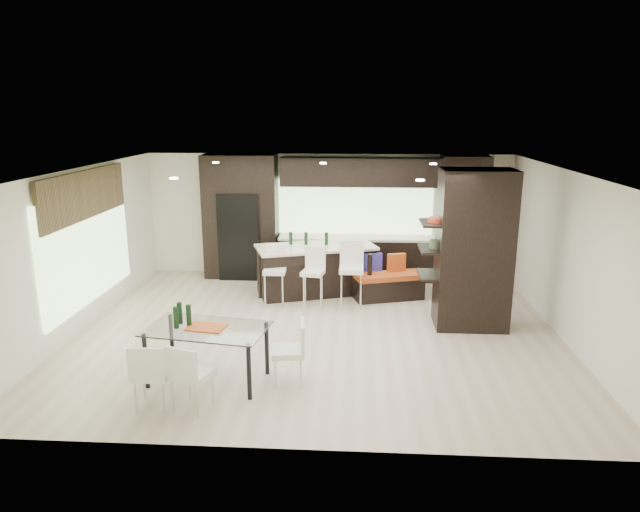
# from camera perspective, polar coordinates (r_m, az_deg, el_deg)

# --- Properties ---
(ground) EXTENTS (8.00, 8.00, 0.00)m
(ground) POSITION_cam_1_polar(r_m,az_deg,el_deg) (9.75, -0.22, -7.44)
(ground) COLOR beige
(ground) RESTS_ON ground
(back_wall) EXTENTS (8.00, 0.02, 2.70)m
(back_wall) POSITION_cam_1_polar(r_m,az_deg,el_deg) (12.75, 0.82, 4.12)
(back_wall) COLOR white
(back_wall) RESTS_ON ground
(left_wall) EXTENTS (0.02, 7.00, 2.70)m
(left_wall) POSITION_cam_1_polar(r_m,az_deg,el_deg) (10.39, -22.83, 0.59)
(left_wall) COLOR white
(left_wall) RESTS_ON ground
(right_wall) EXTENTS (0.02, 7.00, 2.70)m
(right_wall) POSITION_cam_1_polar(r_m,az_deg,el_deg) (9.91, 23.51, -0.11)
(right_wall) COLOR white
(right_wall) RESTS_ON ground
(ceiling) EXTENTS (8.00, 7.00, 0.02)m
(ceiling) POSITION_cam_1_polar(r_m,az_deg,el_deg) (9.09, -0.24, 8.54)
(ceiling) COLOR white
(ceiling) RESTS_ON ground
(window_left) EXTENTS (0.04, 3.20, 1.90)m
(window_left) POSITION_cam_1_polar(r_m,az_deg,el_deg) (10.54, -22.16, 0.85)
(window_left) COLOR #B2D199
(window_left) RESTS_ON left_wall
(window_back) EXTENTS (3.40, 0.04, 1.20)m
(window_back) POSITION_cam_1_polar(r_m,az_deg,el_deg) (12.66, 3.54, 4.94)
(window_back) COLOR #B2D199
(window_back) RESTS_ON back_wall
(stone_accent) EXTENTS (0.08, 3.00, 0.80)m
(stone_accent) POSITION_cam_1_polar(r_m,az_deg,el_deg) (10.37, -22.48, 5.68)
(stone_accent) COLOR brown
(stone_accent) RESTS_ON left_wall
(ceiling_spots) EXTENTS (4.00, 3.00, 0.02)m
(ceiling_spots) POSITION_cam_1_polar(r_m,az_deg,el_deg) (9.35, -0.14, 8.58)
(ceiling_spots) COLOR white
(ceiling_spots) RESTS_ON ceiling
(back_cabinetry) EXTENTS (6.80, 0.68, 2.70)m
(back_cabinetry) POSITION_cam_1_polar(r_m,az_deg,el_deg) (12.41, 3.06, 3.82)
(back_cabinetry) COLOR black
(back_cabinetry) RESTS_ON ground
(refrigerator) EXTENTS (0.90, 0.68, 1.90)m
(refrigerator) POSITION_cam_1_polar(r_m,az_deg,el_deg) (12.69, -7.88, 2.10)
(refrigerator) COLOR black
(refrigerator) RESTS_ON ground
(partition_column) EXTENTS (1.20, 0.80, 2.70)m
(partition_column) POSITION_cam_1_polar(r_m,az_deg,el_deg) (9.90, 15.12, 0.60)
(partition_column) COLOR black
(partition_column) RESTS_ON ground
(kitchen_island) EXTENTS (2.56, 1.71, 0.98)m
(kitchen_island) POSITION_cam_1_polar(r_m,az_deg,el_deg) (11.55, -0.41, -1.34)
(kitchen_island) COLOR black
(kitchen_island) RESTS_ON ground
(stool_left) EXTENTS (0.42, 0.42, 0.93)m
(stool_left) POSITION_cam_1_polar(r_m,az_deg,el_deg) (10.86, -4.53, -2.57)
(stool_left) COLOR white
(stool_left) RESTS_ON ground
(stool_mid) EXTENTS (0.47, 0.47, 0.90)m
(stool_mid) POSITION_cam_1_polar(r_m,az_deg,el_deg) (10.79, -0.71, -2.72)
(stool_mid) COLOR white
(stool_mid) RESTS_ON ground
(stool_right) EXTENTS (0.45, 0.45, 1.01)m
(stool_right) POSITION_cam_1_polar(r_m,az_deg,el_deg) (10.73, 3.14, -2.54)
(stool_right) COLOR white
(stool_right) RESTS_ON ground
(bench) EXTENTS (1.43, 0.88, 0.52)m
(bench) POSITION_cam_1_polar(r_m,az_deg,el_deg) (11.33, 6.85, -3.01)
(bench) COLOR black
(bench) RESTS_ON ground
(floor_vase) EXTENTS (0.55, 0.55, 1.24)m
(floor_vase) POSITION_cam_1_polar(r_m,az_deg,el_deg) (10.08, 13.12, -3.33)
(floor_vase) COLOR #4D573E
(floor_vase) RESTS_ON ground
(dining_table) EXTENTS (1.73, 1.15, 0.77)m
(dining_table) POSITION_cam_1_polar(r_m,az_deg,el_deg) (8.05, -11.15, -9.65)
(dining_table) COLOR white
(dining_table) RESTS_ON ground
(chair_near) EXTENTS (0.56, 0.56, 0.81)m
(chair_near) POSITION_cam_1_polar(r_m,az_deg,el_deg) (7.39, -12.64, -11.86)
(chair_near) COLOR white
(chair_near) RESTS_ON ground
(chair_far) EXTENTS (0.46, 0.46, 0.81)m
(chair_far) POSITION_cam_1_polar(r_m,az_deg,el_deg) (7.54, -16.39, -11.55)
(chair_far) COLOR white
(chair_far) RESTS_ON ground
(chair_end) EXTENTS (0.49, 0.49, 0.81)m
(chair_end) POSITION_cam_1_polar(r_m,az_deg,el_deg) (7.84, -3.22, -9.91)
(chair_end) COLOR white
(chair_end) RESTS_ON ground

